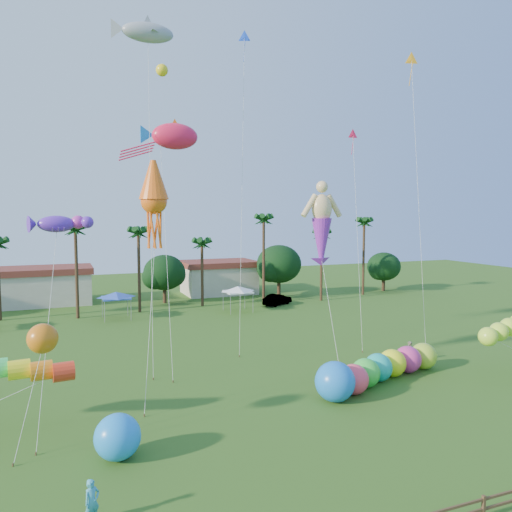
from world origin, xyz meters
name	(u,v)px	position (x,y,z in m)	size (l,w,h in m)	color
ground	(334,462)	(0.00, 0.00, 0.00)	(160.00, 160.00, 0.00)	#285116
tree_line	(185,271)	(3.57, 44.00, 4.28)	(69.46, 8.91, 11.00)	#3A2819
buildings_row	(128,284)	(-3.09, 50.00, 2.00)	(35.00, 7.00, 4.00)	beige
tent_row	(117,295)	(-6.00, 36.33, 2.75)	(31.00, 4.00, 0.60)	white
car_b	(277,299)	(14.12, 38.08, 0.72)	(1.53, 4.38, 1.44)	#4C4C54
spectator_a	(92,502)	(-10.92, -0.66, 0.86)	(0.63, 0.41, 1.72)	#369CBE
spectator_b	(410,352)	(13.72, 11.60, 0.85)	(0.82, 0.64, 1.69)	#A6A18A
caterpillar_inflatable	(376,370)	(8.15, 8.31, 1.06)	(12.19, 5.82, 2.53)	#FF435B
blue_ball	(118,437)	(-9.46, 4.09, 1.11)	(2.21, 2.21, 2.21)	#1B8BF6
rainbow_tube	(24,376)	(-13.69, 8.71, 3.18)	(10.03, 1.61, 3.71)	red
green_worm	(488,337)	(15.86, 6.07, 3.17)	(10.47, 3.31, 3.96)	#BEF135
orange_ball_kite	(43,339)	(-12.66, 6.52, 5.61)	(2.26, 2.17, 6.35)	orange
merman_kite	(322,229)	(5.66, 11.60, 10.61)	(2.65, 4.59, 13.50)	#F0C788
fish_kite	(175,136)	(-3.06, 19.44, 17.73)	(5.50, 6.60, 18.87)	#F71B44
shark_kite	(148,33)	(-4.81, 20.64, 25.72)	(5.68, 7.50, 26.69)	#8E949B
squid_kite	(154,201)	(-6.11, 12.05, 12.50)	(2.38, 4.37, 15.17)	orange
lobster_kite	(56,224)	(-11.86, 10.05, 11.14)	(3.87, 5.65, 11.82)	#6026BF
delta_kite_red	(353,140)	(12.72, 18.73, 18.19)	(1.47, 3.65, 19.20)	#EB1A47
delta_kite_yellow	(412,64)	(17.72, 17.33, 24.89)	(1.38, 3.76, 25.97)	orange
delta_kite_blue	(244,44)	(3.57, 21.69, 26.17)	(2.55, 4.18, 27.41)	blue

